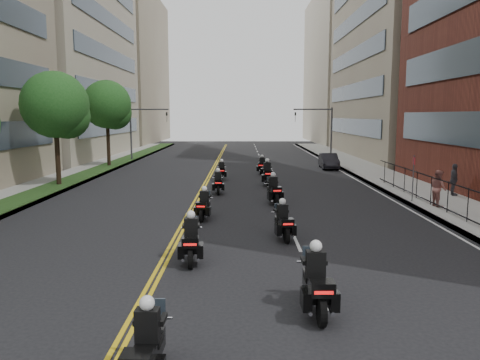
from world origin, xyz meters
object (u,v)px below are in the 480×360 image
at_px(motorcycle_0, 147,351).
at_px(motorcycle_6, 218,184).
at_px(motorcycle_7, 267,175).
at_px(motorcycle_2, 191,242).
at_px(motorcycle_3, 283,223).
at_px(motorcycle_5, 273,191).
at_px(motorcycle_4, 204,206).
at_px(pedestrian_b, 438,188).
at_px(parked_sedan, 329,161).
at_px(motorcycle_8, 222,172).
at_px(motorcycle_9, 262,166).
at_px(pedestrian_c, 454,180).
at_px(motorcycle_1, 316,285).

relative_size(motorcycle_0, motorcycle_6, 1.04).
bearing_deg(motorcycle_7, motorcycle_2, -102.68).
relative_size(motorcycle_3, motorcycle_5, 0.93).
xyz_separation_m(motorcycle_2, motorcycle_4, (-0.09, 6.35, -0.06)).
distance_m(motorcycle_6, pedestrian_b, 12.50).
bearing_deg(parked_sedan, motorcycle_8, -139.02).
height_order(motorcycle_8, pedestrian_b, pedestrian_b).
bearing_deg(motorcycle_6, pedestrian_b, -26.65).
bearing_deg(motorcycle_7, parked_sedan, 57.89).
relative_size(motorcycle_0, pedestrian_b, 1.17).
xyz_separation_m(motorcycle_5, motorcycle_8, (-3.24, 9.56, -0.07)).
bearing_deg(motorcycle_5, motorcycle_6, 125.93).
relative_size(motorcycle_2, motorcycle_5, 0.99).
distance_m(motorcycle_9, pedestrian_b, 16.86).
height_order(motorcycle_2, motorcycle_6, motorcycle_2).
bearing_deg(motorcycle_3, pedestrian_b, 27.80).
relative_size(motorcycle_0, parked_sedan, 0.53).
bearing_deg(motorcycle_4, parked_sedan, 70.16).
bearing_deg(motorcycle_3, motorcycle_8, 93.23).
xyz_separation_m(motorcycle_3, motorcycle_4, (-3.35, 3.46, -0.02)).
height_order(motorcycle_0, pedestrian_b, pedestrian_b).
height_order(motorcycle_3, motorcycle_9, motorcycle_3).
xyz_separation_m(motorcycle_8, parked_sedan, (9.38, 7.39, 0.08)).
height_order(motorcycle_3, parked_sedan, motorcycle_3).
relative_size(parked_sedan, pedestrian_b, 2.23).
bearing_deg(pedestrian_b, motorcycle_2, 119.18).
xyz_separation_m(motorcycle_4, pedestrian_c, (14.08, 5.67, 0.47)).
bearing_deg(motorcycle_0, motorcycle_8, 90.98).
height_order(motorcycle_4, motorcycle_7, motorcycle_7).
height_order(motorcycle_1, motorcycle_9, motorcycle_1).
distance_m(motorcycle_6, motorcycle_9, 10.31).
distance_m(motorcycle_5, pedestrian_c, 10.75).
bearing_deg(motorcycle_8, motorcycle_5, -73.57).
height_order(motorcycle_0, parked_sedan, motorcycle_0).
relative_size(motorcycle_4, motorcycle_6, 0.99).
xyz_separation_m(motorcycle_3, pedestrian_c, (10.73, 9.13, 0.45)).
bearing_deg(motorcycle_6, motorcycle_9, 68.17).
relative_size(pedestrian_b, pedestrian_c, 1.01).
relative_size(motorcycle_2, pedestrian_b, 1.23).
distance_m(motorcycle_5, motorcycle_7, 6.72).
bearing_deg(motorcycle_9, pedestrian_c, -38.97).
distance_m(motorcycle_4, pedestrian_b, 12.10).
xyz_separation_m(motorcycle_7, pedestrian_c, (10.56, -4.98, 0.35)).
height_order(motorcycle_6, motorcycle_9, motorcycle_9).
bearing_deg(motorcycle_0, motorcycle_9, 85.10).
bearing_deg(motorcycle_8, motorcycle_9, 46.29).
relative_size(motorcycle_0, motorcycle_2, 0.96).
xyz_separation_m(motorcycle_0, motorcycle_7, (3.46, 24.10, 0.09)).
xyz_separation_m(motorcycle_2, motorcycle_5, (3.40, 10.27, 0.01)).
bearing_deg(parked_sedan, motorcycle_2, -106.58).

